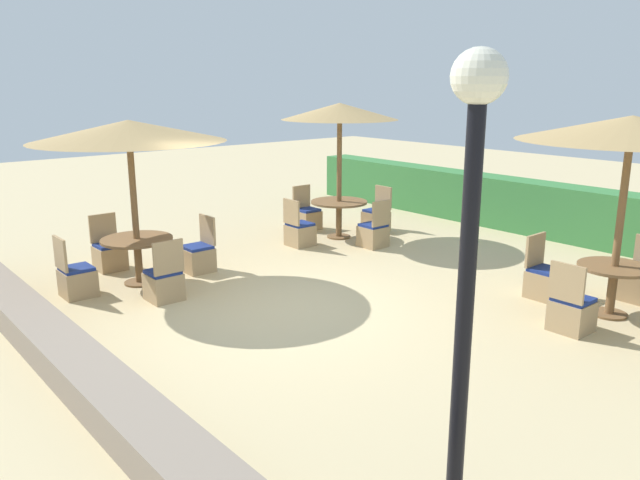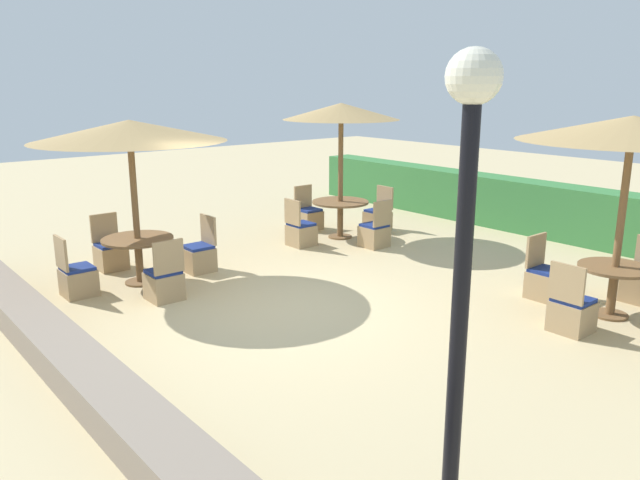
{
  "view_description": "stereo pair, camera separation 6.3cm",
  "coord_description": "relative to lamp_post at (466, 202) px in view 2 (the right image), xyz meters",
  "views": [
    {
      "loc": [
        6.61,
        -4.97,
        3.11
      ],
      "look_at": [
        0.0,
        0.6,
        0.9
      ],
      "focal_mm": 35.0,
      "sensor_mm": 36.0,
      "label": 1
    },
    {
      "loc": [
        6.65,
        -4.92,
        3.11
      ],
      "look_at": [
        0.0,
        0.6,
        0.9
      ],
      "focal_mm": 35.0,
      "sensor_mm": 36.0,
      "label": 2
    }
  ],
  "objects": [
    {
      "name": "ground_plane",
      "position": [
        -4.2,
        1.65,
        -2.35
      ],
      "size": [
        40.0,
        40.0,
        0.0
      ],
      "primitive_type": "plane",
      "color": "#C6B284"
    },
    {
      "name": "hedge_row",
      "position": [
        -4.2,
        8.33,
        -1.81
      ],
      "size": [
        13.0,
        0.7,
        1.08
      ],
      "primitive_type": "cube",
      "color": "#387A3D",
      "rests_on": "ground_plane"
    },
    {
      "name": "stone_border",
      "position": [
        -4.2,
        -1.39,
        -2.18
      ],
      "size": [
        10.0,
        0.56,
        0.35
      ],
      "primitive_type": "cube",
      "color": "gray",
      "rests_on": "ground_plane"
    },
    {
      "name": "lamp_post",
      "position": [
        0.0,
        0.0,
        0.0
      ],
      "size": [
        0.36,
        0.36,
        3.32
      ],
      "color": "black",
      "rests_on": "ground_plane"
    },
    {
      "name": "parasol_back_right",
      "position": [
        -1.17,
        4.88,
        0.16
      ],
      "size": [
        2.86,
        2.86,
        2.69
      ],
      "color": "brown",
      "rests_on": "ground_plane"
    },
    {
      "name": "round_table_back_right",
      "position": [
        -1.17,
        4.88,
        -1.82
      ],
      "size": [
        0.95,
        0.95,
        0.7
      ],
      "color": "brown",
      "rests_on": "ground_plane"
    },
    {
      "name": "patio_chair_back_right_south",
      "position": [
        -1.22,
        3.94,
        -2.09
      ],
      "size": [
        0.46,
        0.46,
        0.93
      ],
      "color": "tan",
      "rests_on": "ground_plane"
    },
    {
      "name": "patio_chair_back_right_west",
      "position": [
        -2.13,
        4.84,
        -2.09
      ],
      "size": [
        0.46,
        0.46,
        0.93
      ],
      "rotation": [
        0.0,
        0.0,
        -1.57
      ],
      "color": "tan",
      "rests_on": "ground_plane"
    },
    {
      "name": "parasol_back_left",
      "position": [
        -6.81,
        4.95,
        0.17
      ],
      "size": [
        2.3,
        2.3,
        2.7
      ],
      "color": "brown",
      "rests_on": "ground_plane"
    },
    {
      "name": "round_table_back_left",
      "position": [
        -6.81,
        4.95,
        -1.74
      ],
      "size": [
        1.14,
        1.14,
        0.76
      ],
      "color": "brown",
      "rests_on": "ground_plane"
    },
    {
      "name": "patio_chair_back_left_south",
      "position": [
        -6.81,
        3.93,
        -2.09
      ],
      "size": [
        0.46,
        0.46,
        0.93
      ],
      "color": "tan",
      "rests_on": "ground_plane"
    },
    {
      "name": "patio_chair_back_left_west",
      "position": [
        -7.8,
        4.92,
        -2.09
      ],
      "size": [
        0.46,
        0.46,
        0.93
      ],
      "rotation": [
        0.0,
        0.0,
        -1.57
      ],
      "color": "tan",
      "rests_on": "ground_plane"
    },
    {
      "name": "patio_chair_back_left_north",
      "position": [
        -6.77,
        6.01,
        -2.09
      ],
      "size": [
        0.46,
        0.46,
        0.93
      ],
      "rotation": [
        0.0,
        0.0,
        3.14
      ],
      "color": "tan",
      "rests_on": "ground_plane"
    },
    {
      "name": "patio_chair_back_left_east",
      "position": [
        -5.82,
        4.97,
        -2.09
      ],
      "size": [
        0.46,
        0.46,
        0.93
      ],
      "rotation": [
        0.0,
        0.0,
        1.57
      ],
      "color": "tan",
      "rests_on": "ground_plane"
    },
    {
      "name": "parasol_front_left",
      "position": [
        -6.61,
        0.55,
        0.03
      ],
      "size": [
        2.9,
        2.9,
        2.55
      ],
      "color": "brown",
      "rests_on": "ground_plane"
    },
    {
      "name": "round_table_front_left",
      "position": [
        -6.61,
        0.55,
        -1.77
      ],
      "size": [
        1.1,
        1.1,
        0.73
      ],
      "color": "brown",
      "rests_on": "ground_plane"
    },
    {
      "name": "patio_chair_front_left_north",
      "position": [
        -6.58,
        1.6,
        -2.09
      ],
      "size": [
        0.46,
        0.46,
        0.93
      ],
      "rotation": [
        0.0,
        0.0,
        3.14
      ],
      "color": "tan",
      "rests_on": "ground_plane"
    },
    {
      "name": "patio_chair_front_left_west",
      "position": [
        -7.66,
        0.5,
        -2.09
      ],
      "size": [
        0.46,
        0.46,
        0.93
      ],
      "rotation": [
        0.0,
        0.0,
        -1.57
      ],
      "color": "tan",
      "rests_on": "ground_plane"
    },
    {
      "name": "patio_chair_front_left_east",
      "position": [
        -5.64,
        0.5,
        -2.09
      ],
      "size": [
        0.46,
        0.46,
        0.93
      ],
      "rotation": [
        0.0,
        0.0,
        1.57
      ],
      "color": "tan",
      "rests_on": "ground_plane"
    },
    {
      "name": "patio_chair_front_left_south",
      "position": [
        -6.63,
        -0.42,
        -2.09
      ],
      "size": [
        0.46,
        0.46,
        0.93
      ],
      "color": "tan",
      "rests_on": "ground_plane"
    }
  ]
}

